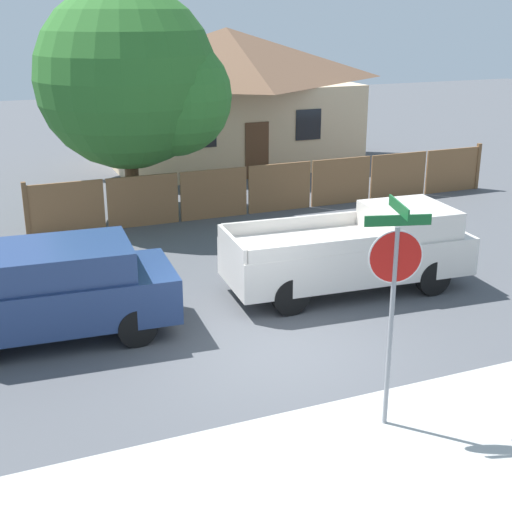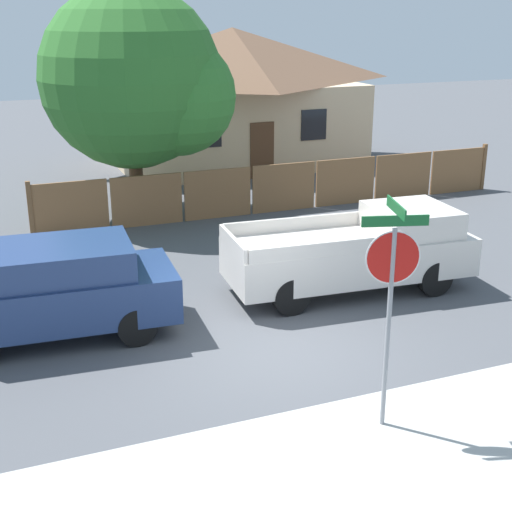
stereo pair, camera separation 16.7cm
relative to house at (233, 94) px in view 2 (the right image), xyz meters
The scene contains 8 objects.
ground_plane 16.69m from the house, 107.60° to the right, with size 80.00×80.00×0.00m, color #4C4F54.
sidewalk_strip 20.12m from the house, 104.47° to the right, with size 36.00×3.20×0.01m.
wooden_fence 7.60m from the house, 98.12° to the right, with size 14.70×0.12×1.53m.
house is the anchor object (origin of this frame).
oak_tree 8.05m from the house, 128.65° to the right, with size 5.33×5.07×6.51m.
red_suv 16.19m from the house, 121.86° to the right, with size 4.53×2.23×1.76m.
orange_pickup 13.97m from the house, 98.87° to the right, with size 5.35×2.25×1.74m.
stop_sign 19.04m from the house, 103.39° to the right, with size 0.89×0.80×3.36m.
Camera 2 is at (-4.51, -10.57, 5.78)m, focal length 50.00 mm.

